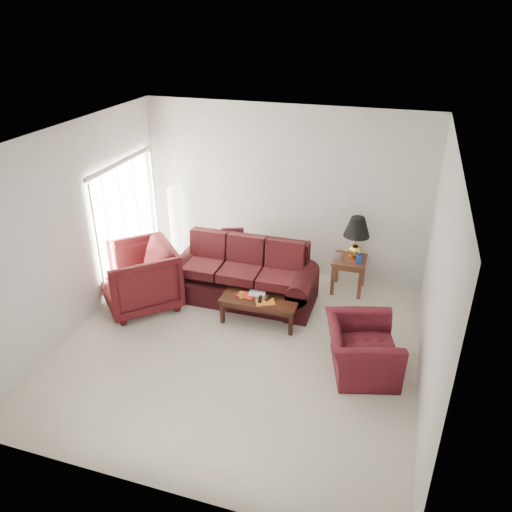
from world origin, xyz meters
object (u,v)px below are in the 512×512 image
Objects in this scene: sofa at (242,273)px; coffee_table at (261,308)px; end_table at (348,274)px; armchair_right at (362,349)px; floor_lamp at (176,225)px; armchair_left at (139,277)px.

sofa reaches higher than coffee_table.
armchair_right reaches higher than end_table.
floor_lamp is 4.32m from armchair_right.
armchair_left is 2.02m from coffee_table.
armchair_left reaches higher than armchair_right.
floor_lamp reaches higher than armchair_left.
floor_lamp is 1.27× the size of coffee_table.
sofa is at bearing 128.10° from coffee_table.
armchair_left is 3.66m from armchair_right.
armchair_right is (3.61, -0.57, -0.18)m from armchair_left.
coffee_table is (1.99, 0.17, -0.31)m from armchair_left.
sofa is 1.84m from end_table.
sofa is 2.45m from armchair_right.
armchair_left is at bearing -155.95° from sofa.
end_table is 0.58× the size of armchair_right.
floor_lamp is 2.59m from coffee_table.
armchair_left is 1.09× the size of armchair_right.
end_table is 0.53× the size of armchair_left.
sofa is 0.75m from coffee_table.
armchair_left is at bearing 65.69° from armchair_right.
coffee_table is at bearing -34.32° from floor_lamp.
coffee_table is (0.48, -0.51, -0.28)m from sofa.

